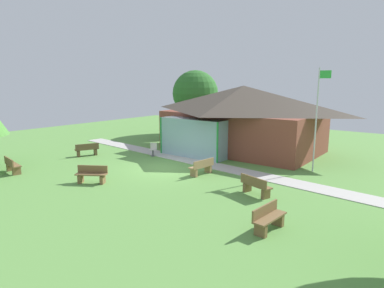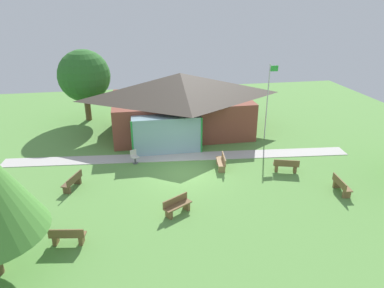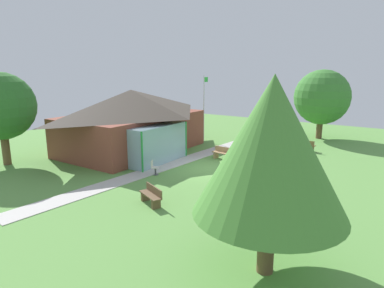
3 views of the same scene
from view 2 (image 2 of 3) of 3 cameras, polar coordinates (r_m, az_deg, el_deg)
The scene contains 12 objects.
ground_plane at distance 21.52m, azimuth -1.17°, elevation -4.68°, with size 44.00×44.00×0.00m, color #609947.
pavilion at distance 27.30m, azimuth -1.94°, elevation 6.66°, with size 11.18×8.15×4.58m.
footpath at distance 23.63m, azimuth -2.08°, elevation -2.05°, with size 22.60×1.30×0.03m, color #BCB7B2.
flagpole at distance 26.28m, azimuth 12.03°, elevation 7.10°, with size 0.64×0.08×5.56m.
bench_mid_right at distance 22.24m, azimuth 14.77°, elevation -3.38°, with size 1.56×0.88×0.84m.
bench_lawn_far_right at distance 20.93m, azimuth 22.73°, elevation -6.18°, with size 0.58×1.53×0.84m.
bench_front_left at distance 16.53m, azimuth -19.23°, elevation -13.74°, with size 1.55×0.67×0.84m.
bench_mid_left at distance 20.78m, azimuth -18.51°, elevation -5.76°, with size 1.00×1.55×0.84m.
bench_front_center at distance 17.63m, azimuth -2.39°, elevation -9.85°, with size 1.51×1.17×0.84m.
bench_rear_near_path at distance 22.03m, azimuth 4.73°, elevation -2.92°, with size 0.62×1.54×0.84m.
patio_chair_west at distance 22.93m, azimuth -9.16°, elevation -2.05°, with size 0.60×0.60×0.86m.
tree_behind_pavilion_left at distance 31.11m, azimuth -16.84°, elevation 10.36°, with size 4.26×4.26×5.93m.
Camera 2 is at (-2.94, -18.92, 9.84)m, focal length 33.41 mm.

